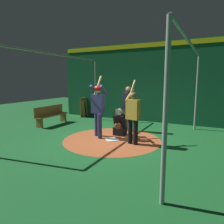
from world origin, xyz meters
The scene contains 12 objects.
ground_plane centered at (0.00, 0.00, 0.00)m, with size 25.26×25.26×0.00m, color #195B28.
dirt_circle centered at (0.00, 0.00, 0.00)m, with size 3.28×3.28×0.01m, color #AD562D.
home_plate centered at (0.00, 0.00, 0.01)m, with size 0.42×0.42×0.01m, color white.
batter centered at (-0.10, -0.60, 1.11)m, with size 0.68×0.49×2.15m.
catcher centered at (-0.64, -0.01, 0.39)m, with size 0.58×0.40×0.98m.
umpire centered at (-1.41, 0.00, 0.99)m, with size 0.22×0.49×1.75m.
visitor centered at (0.10, 0.78, 0.94)m, with size 0.61×0.51×2.00m.
back_wall centered at (-3.62, 0.00, 1.88)m, with size 0.23×9.26×3.74m.
cage_frame centered at (0.00, 0.00, 2.09)m, with size 5.78×4.78×2.96m.
bat_rack centered at (-3.37, -3.36, 0.49)m, with size 0.82×0.20×1.05m.
bench centered at (-0.92, -3.55, 0.45)m, with size 1.75×0.36×0.85m.
baseball_0 centered at (-0.64, -0.82, 0.04)m, with size 0.07×0.07×0.07m, color white.
Camera 1 is at (5.97, 3.00, 2.01)m, focal length 32.80 mm.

